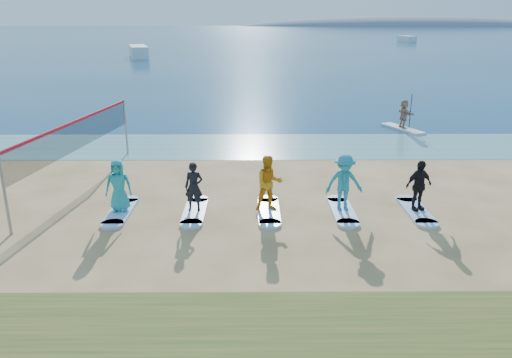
{
  "coord_description": "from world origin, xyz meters",
  "views": [
    {
      "loc": [
        -0.41,
        -13.09,
        6.05
      ],
      "look_at": [
        -0.31,
        2.0,
        1.1
      ],
      "focal_mm": 35.0,
      "sensor_mm": 36.0,
      "label": 1
    }
  ],
  "objects_px": {
    "student_2": "(269,183)",
    "surfboard_4": "(416,211)",
    "surfboard_1": "(195,211)",
    "surfboard_3": "(342,211)",
    "surfboard_0": "(121,211)",
    "student_0": "(118,185)",
    "boat_offshore_b": "(406,42)",
    "student_3": "(344,183)",
    "paddleboarder": "(404,114)",
    "volleyball_net": "(77,135)",
    "student_4": "(419,185)",
    "paddleboard": "(403,129)",
    "student_1": "(194,187)",
    "surfboard_2": "(269,211)",
    "boat_offshore_a": "(139,57)"
  },
  "relations": [
    {
      "from": "student_4",
      "to": "student_3",
      "type": "bearing_deg",
      "value": 158.27
    },
    {
      "from": "student_1",
      "to": "student_2",
      "type": "height_order",
      "value": "student_2"
    },
    {
      "from": "student_2",
      "to": "surfboard_4",
      "type": "distance_m",
      "value": 4.87
    },
    {
      "from": "boat_offshore_b",
      "to": "student_2",
      "type": "relative_size",
      "value": 3.41
    },
    {
      "from": "surfboard_0",
      "to": "boat_offshore_b",
      "type": "bearing_deg",
      "value": 69.26
    },
    {
      "from": "boat_offshore_b",
      "to": "student_3",
      "type": "height_order",
      "value": "student_3"
    },
    {
      "from": "student_1",
      "to": "student_4",
      "type": "xyz_separation_m",
      "value": [
        7.16,
        0.0,
        0.03
      ]
    },
    {
      "from": "surfboard_2",
      "to": "surfboard_4",
      "type": "height_order",
      "value": "same"
    },
    {
      "from": "student_0",
      "to": "boat_offshore_b",
      "type": "bearing_deg",
      "value": 64.77
    },
    {
      "from": "boat_offshore_b",
      "to": "student_0",
      "type": "xyz_separation_m",
      "value": [
        -41.62,
        -109.94,
        0.93
      ]
    },
    {
      "from": "surfboard_1",
      "to": "surfboard_3",
      "type": "bearing_deg",
      "value": 0.0
    },
    {
      "from": "paddleboarder",
      "to": "surfboard_1",
      "type": "xyz_separation_m",
      "value": [
        -10.23,
        -12.23,
        -0.86
      ]
    },
    {
      "from": "student_3",
      "to": "surfboard_3",
      "type": "bearing_deg",
      "value": 0.0
    },
    {
      "from": "volleyball_net",
      "to": "student_3",
      "type": "height_order",
      "value": "volleyball_net"
    },
    {
      "from": "paddleboard",
      "to": "student_0",
      "type": "height_order",
      "value": "student_0"
    },
    {
      "from": "student_3",
      "to": "student_4",
      "type": "height_order",
      "value": "student_3"
    },
    {
      "from": "surfboard_3",
      "to": "surfboard_4",
      "type": "bearing_deg",
      "value": 0.0
    },
    {
      "from": "volleyball_net",
      "to": "student_4",
      "type": "height_order",
      "value": "volleyball_net"
    },
    {
      "from": "student_3",
      "to": "student_1",
      "type": "bearing_deg",
      "value": 173.56
    },
    {
      "from": "student_0",
      "to": "student_4",
      "type": "bearing_deg",
      "value": -4.49
    },
    {
      "from": "surfboard_1",
      "to": "student_1",
      "type": "bearing_deg",
      "value": 0.0
    },
    {
      "from": "surfboard_3",
      "to": "surfboard_1",
      "type": "bearing_deg",
      "value": 180.0
    },
    {
      "from": "student_2",
      "to": "surfboard_4",
      "type": "bearing_deg",
      "value": -10.64
    },
    {
      "from": "boat_offshore_b",
      "to": "surfboard_1",
      "type": "bearing_deg",
      "value": -120.43
    },
    {
      "from": "surfboard_3",
      "to": "student_2",
      "type": "bearing_deg",
      "value": 180.0
    },
    {
      "from": "surfboard_1",
      "to": "surfboard_2",
      "type": "relative_size",
      "value": 1.0
    },
    {
      "from": "boat_offshore_a",
      "to": "surfboard_3",
      "type": "relative_size",
      "value": 3.84
    },
    {
      "from": "surfboard_0",
      "to": "student_0",
      "type": "distance_m",
      "value": 0.89
    },
    {
      "from": "boat_offshore_b",
      "to": "surfboard_2",
      "type": "height_order",
      "value": "boat_offshore_b"
    },
    {
      "from": "student_0",
      "to": "student_1",
      "type": "xyz_separation_m",
      "value": [
        2.39,
        0.0,
        -0.05
      ]
    },
    {
      "from": "paddleboarder",
      "to": "surfboard_4",
      "type": "height_order",
      "value": "paddleboarder"
    },
    {
      "from": "student_0",
      "to": "student_1",
      "type": "bearing_deg",
      "value": -4.49
    },
    {
      "from": "paddleboard",
      "to": "student_1",
      "type": "distance_m",
      "value": 15.96
    },
    {
      "from": "boat_offshore_a",
      "to": "surfboard_1",
      "type": "distance_m",
      "value": 64.56
    },
    {
      "from": "paddleboard",
      "to": "student_1",
      "type": "height_order",
      "value": "student_1"
    },
    {
      "from": "surfboard_0",
      "to": "volleyball_net",
      "type": "bearing_deg",
      "value": 127.25
    },
    {
      "from": "volleyball_net",
      "to": "boat_offshore_b",
      "type": "height_order",
      "value": "volleyball_net"
    },
    {
      "from": "surfboard_0",
      "to": "student_2",
      "type": "distance_m",
      "value": 4.87
    },
    {
      "from": "paddleboarder",
      "to": "surfboard_4",
      "type": "relative_size",
      "value": 0.71
    },
    {
      "from": "student_2",
      "to": "student_4",
      "type": "relative_size",
      "value": 1.1
    },
    {
      "from": "boat_offshore_b",
      "to": "paddleboarder",
      "type": "bearing_deg",
      "value": -117.32
    },
    {
      "from": "surfboard_4",
      "to": "student_2",
      "type": "bearing_deg",
      "value": 180.0
    },
    {
      "from": "paddleboarder",
      "to": "student_0",
      "type": "relative_size",
      "value": 0.93
    },
    {
      "from": "paddleboarder",
      "to": "boat_offshore_b",
      "type": "relative_size",
      "value": 0.26
    },
    {
      "from": "boat_offshore_a",
      "to": "surfboard_0",
      "type": "height_order",
      "value": "boat_offshore_a"
    },
    {
      "from": "volleyball_net",
      "to": "surfboard_0",
      "type": "bearing_deg",
      "value": -52.75
    },
    {
      "from": "student_0",
      "to": "surfboard_1",
      "type": "height_order",
      "value": "student_0"
    },
    {
      "from": "surfboard_3",
      "to": "student_4",
      "type": "xyz_separation_m",
      "value": [
        2.39,
        0.0,
        0.87
      ]
    },
    {
      "from": "student_2",
      "to": "surfboard_3",
      "type": "distance_m",
      "value": 2.57
    },
    {
      "from": "volleyball_net",
      "to": "surfboard_1",
      "type": "distance_m",
      "value": 5.64
    }
  ]
}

